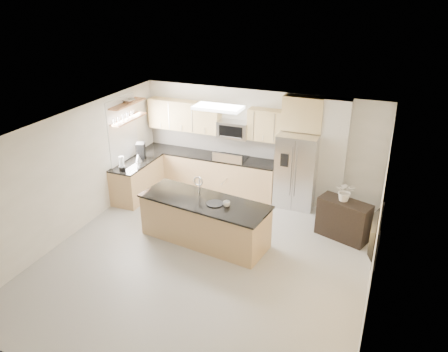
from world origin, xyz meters
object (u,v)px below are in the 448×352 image
at_px(cup, 227,204).
at_px(bowl, 128,100).
at_px(range, 231,175).
at_px(microwave, 233,130).
at_px(credenza, 343,220).
at_px(platter, 215,204).
at_px(refrigerator, 297,170).
at_px(blender, 122,164).
at_px(coffee_maker, 141,151).
at_px(flower_vase, 346,187).
at_px(television, 370,233).
at_px(kettle, 138,158).

relative_size(cup, bowl, 0.36).
bearing_deg(range, microwave, 90.00).
relative_size(microwave, credenza, 0.72).
bearing_deg(platter, refrigerator, 64.97).
xyz_separation_m(refrigerator, credenza, (1.27, -1.11, -0.47)).
distance_m(range, blender, 2.72).
distance_m(refrigerator, platter, 2.59).
xyz_separation_m(cup, coffee_maker, (-2.91, 1.59, 0.13)).
height_order(coffee_maker, flower_vase, flower_vase).
relative_size(range, refrigerator, 0.64).
xyz_separation_m(microwave, platter, (0.57, -2.51, -0.70)).
relative_size(range, credenza, 1.08).
distance_m(range, flower_vase, 3.18).
height_order(microwave, cup, microwave).
bearing_deg(flower_vase, refrigerator, 138.82).
xyz_separation_m(platter, coffee_maker, (-2.66, 1.59, 0.17)).
height_order(cup, coffee_maker, coffee_maker).
bearing_deg(blender, bowl, 103.19).
distance_m(credenza, flower_vase, 0.74).
distance_m(refrigerator, coffee_maker, 3.84).
bearing_deg(blender, flower_vase, 5.94).
relative_size(refrigerator, television, 1.65).
distance_m(microwave, kettle, 2.41).
bearing_deg(coffee_maker, credenza, -4.09).
bearing_deg(range, cup, -71.19).
distance_m(microwave, bowl, 2.58).
distance_m(kettle, television, 5.92).
xyz_separation_m(platter, television, (2.94, -0.73, 0.42)).
relative_size(microwave, coffee_maker, 1.99).
bearing_deg(range, bowl, -158.20).
bearing_deg(credenza, kettle, -162.02).
height_order(platter, flower_vase, flower_vase).
distance_m(range, coffee_maker, 2.33).
bearing_deg(cup, blender, 165.58).
xyz_separation_m(range, credenza, (2.93, -1.16, -0.05)).
height_order(credenza, coffee_maker, coffee_maker).
relative_size(platter, blender, 0.98).
relative_size(refrigerator, platter, 5.22).
bearing_deg(flower_vase, platter, -151.61).
relative_size(cup, kettle, 0.61).
distance_m(flower_vase, television, 2.09).
xyz_separation_m(blender, bowl, (-0.18, 0.75, 1.31)).
distance_m(microwave, blender, 2.78).
xyz_separation_m(kettle, flower_vase, (4.92, -0.09, 0.14)).
bearing_deg(coffee_maker, flower_vase, -3.76).
height_order(range, bowl, bowl).
xyz_separation_m(range, refrigerator, (1.66, -0.05, 0.42)).
bearing_deg(refrigerator, blender, -156.80).
distance_m(cup, blender, 2.98).
bearing_deg(refrigerator, bowl, -167.68).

